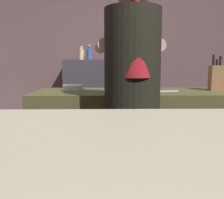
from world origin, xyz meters
The scene contains 9 objects.
wall_back centered at (0.00, 2.20, 1.35)m, with size 5.20×0.10×2.70m, color brown.
prep_counter centered at (0.35, 0.61, 0.47)m, with size 2.10×0.60×0.93m, color #484626.
back_shelf centered at (-0.24, 1.92, 0.60)m, with size 0.87×0.36×1.20m, color #3A353D.
bartender centered at (0.02, 0.15, 0.98)m, with size 0.45×0.53×1.69m.
knife_block centered at (0.74, 0.65, 1.04)m, with size 0.10×0.08×0.29m.
mixing_bowl centered at (-0.41, 0.65, 0.96)m, with size 0.16×0.16×0.05m, color silver.
chefs_knife centered at (0.30, 0.56, 0.94)m, with size 0.24×0.03×0.01m, color silver.
bottle_hot_sauce centered at (-0.47, 1.99, 1.27)m, with size 0.07×0.07×0.20m.
bottle_vinegar centered at (-0.36, 1.92, 1.27)m, with size 0.07×0.07×0.19m.
Camera 1 is at (-0.13, -1.42, 1.15)m, focal length 41.45 mm.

